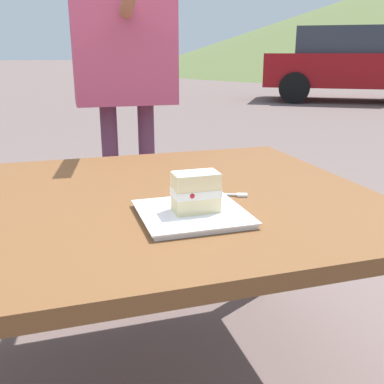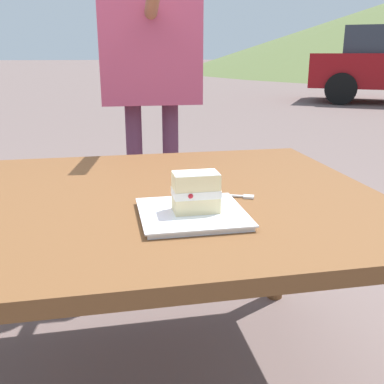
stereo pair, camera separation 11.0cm
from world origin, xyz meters
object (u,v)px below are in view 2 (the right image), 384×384
at_px(dessert_plate, 192,214).
at_px(cake_slice, 196,192).
at_px(patio_table, 123,220).
at_px(dessert_fork, 228,196).
at_px(diner_person, 150,43).

height_order(dessert_plate, cake_slice, cake_slice).
height_order(patio_table, dessert_fork, dessert_fork).
bearing_deg(dessert_plate, cake_slice, 168.77).
bearing_deg(dessert_plate, dessert_fork, -133.56).
bearing_deg(patio_table, diner_person, -101.74).
bearing_deg(patio_table, dessert_plate, 128.10).
bearing_deg(diner_person, dessert_plate, 88.77).
distance_m(patio_table, cake_slice, 0.31).
xyz_separation_m(dessert_plate, cake_slice, (-0.01, 0.00, 0.06)).
bearing_deg(cake_slice, patio_table, -50.61).
bearing_deg(dessert_plate, patio_table, -51.90).
bearing_deg(diner_person, patio_table, 78.26).
relative_size(cake_slice, diner_person, 0.07).
bearing_deg(cake_slice, diner_person, -90.75).
xyz_separation_m(dessert_plate, dessert_fork, (-0.13, -0.14, -0.00)).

